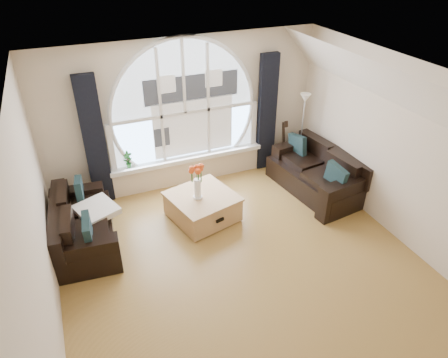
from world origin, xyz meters
TOP-DOWN VIEW (x-y plane):
  - ground at (0.00, 0.00)m, footprint 5.00×5.50m
  - ceiling at (0.00, 0.00)m, footprint 5.00×5.50m
  - wall_back at (0.00, 2.75)m, footprint 5.00×0.01m
  - wall_left at (-2.50, 0.00)m, footprint 0.01×5.50m
  - wall_right at (2.50, 0.00)m, footprint 0.01×5.50m
  - attic_slope at (2.20, 0.00)m, footprint 0.92×5.50m
  - arched_window at (0.00, 2.72)m, footprint 2.60×0.06m
  - window_sill at (0.00, 2.65)m, footprint 2.90×0.22m
  - window_frame at (0.00, 2.69)m, footprint 2.76×0.08m
  - neighbor_house at (0.15, 2.71)m, footprint 1.70×0.02m
  - curtain_left at (-1.60, 2.63)m, footprint 0.35×0.12m
  - curtain_right at (1.60, 2.63)m, footprint 0.35×0.12m
  - sofa_left at (-2.04, 1.55)m, footprint 0.99×1.75m
  - sofa_right at (2.05, 1.47)m, footprint 1.15×1.93m
  - coffee_chest at (-0.15, 1.46)m, footprint 1.21×1.21m
  - throw_blanket at (-1.81, 1.64)m, footprint 0.72×0.72m
  - vase_flowers at (-0.24, 1.43)m, footprint 0.24×0.24m
  - floor_lamp at (2.16, 2.24)m, footprint 0.24×0.24m
  - guitar at (1.88, 2.47)m, footprint 0.38×0.27m
  - potted_plant at (-1.10, 2.65)m, footprint 0.17×0.12m

SIDE VIEW (x-z plane):
  - ground at x=0.00m, z-range -0.01..0.01m
  - coffee_chest at x=-0.15m, z-range 0.00..0.49m
  - sofa_left at x=-2.04m, z-range 0.03..0.77m
  - sofa_right at x=2.05m, z-range -0.01..0.81m
  - throw_blanket at x=-1.81m, z-range 0.45..0.55m
  - window_sill at x=0.00m, z-range 0.47..0.55m
  - guitar at x=1.88m, z-range 0.00..1.06m
  - potted_plant at x=-1.10m, z-range 0.55..0.87m
  - floor_lamp at x=2.16m, z-range 0.00..1.60m
  - vase_flowers at x=-0.24m, z-range 0.49..1.19m
  - curtain_left at x=-1.60m, z-range 0.00..2.30m
  - curtain_right at x=1.60m, z-range 0.00..2.30m
  - wall_back at x=0.00m, z-range 0.00..2.70m
  - wall_left at x=-2.50m, z-range 0.00..2.70m
  - wall_right at x=2.50m, z-range 0.00..2.70m
  - neighbor_house at x=0.15m, z-range 0.75..2.25m
  - arched_window at x=0.00m, z-range 0.55..2.70m
  - window_frame at x=0.00m, z-range 0.55..2.70m
  - attic_slope at x=2.20m, z-range 1.99..2.71m
  - ceiling at x=0.00m, z-range 2.70..2.71m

